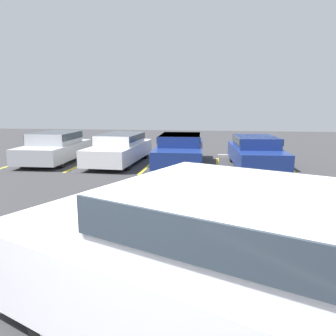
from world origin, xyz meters
TOP-DOWN VIEW (x-y plane):
  - stall_stripe_a at (-7.35, 10.76)m, footprint 0.12×4.13m
  - stall_stripe_b at (-4.53, 10.76)m, footprint 0.12×4.13m
  - stall_stripe_c at (-1.71, 10.76)m, footprint 0.12×4.13m
  - stall_stripe_d at (1.11, 10.76)m, footprint 0.12×4.13m
  - stall_stripe_e at (3.93, 10.76)m, footprint 0.12×4.13m
  - pickup_truck at (1.48, 0.29)m, footprint 6.41×4.30m
  - parked_sedan_a at (-5.90, 10.85)m, footprint 1.96×4.29m
  - parked_sedan_b at (-3.03, 11.02)m, footprint 1.89×4.75m
  - parked_sedan_c at (-0.45, 11.00)m, footprint 1.99×4.78m
  - parked_sedan_d at (2.58, 10.77)m, footprint 1.99×4.47m
  - wheel_stop_curb at (2.11, 13.15)m, footprint 1.96×0.20m

SIDE VIEW (x-z plane):
  - stall_stripe_a at x=-7.35m, z-range 0.00..0.01m
  - stall_stripe_b at x=-4.53m, z-range 0.00..0.01m
  - stall_stripe_c at x=-1.71m, z-range 0.00..0.01m
  - stall_stripe_d at x=1.11m, z-range 0.00..0.01m
  - stall_stripe_e at x=3.93m, z-range 0.00..0.01m
  - wheel_stop_curb at x=2.11m, z-range 0.00..0.14m
  - parked_sedan_d at x=2.58m, z-range 0.04..1.28m
  - parked_sedan_b at x=-3.03m, z-range 0.04..1.28m
  - parked_sedan_c at x=-0.45m, z-range 0.04..1.30m
  - parked_sedan_a at x=-5.90m, z-range 0.04..1.33m
  - pickup_truck at x=1.48m, z-range 0.00..1.72m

